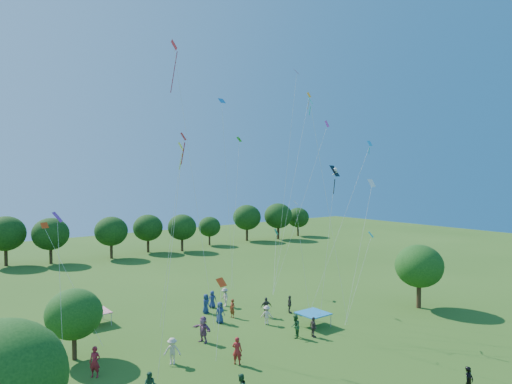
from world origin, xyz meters
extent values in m
cylinder|color=#422B19|center=(-10.61, 19.87, 0.74)|extent=(0.30, 0.30, 1.48)
ellipsoid|color=#1D4F16|center=(-10.61, 19.87, 3.04)|extent=(3.67, 3.67, 3.30)
cylinder|color=#422B19|center=(17.80, 12.71, 1.01)|extent=(0.42, 0.42, 2.02)
ellipsoid|color=#1D4F16|center=(17.80, 12.71, 3.86)|extent=(4.32, 4.32, 3.89)
cylinder|color=#422B19|center=(-8.83, 57.29, 1.07)|extent=(0.44, 0.44, 2.14)
ellipsoid|color=#163D11|center=(-8.83, 57.29, 4.33)|extent=(5.14, 5.14, 4.63)
cylinder|color=#422B19|center=(-3.73, 55.12, 1.01)|extent=(0.42, 0.42, 2.03)
ellipsoid|color=#163D11|center=(-3.73, 55.12, 4.09)|extent=(4.86, 4.86, 4.37)
cylinder|color=#422B19|center=(4.25, 54.00, 0.98)|extent=(0.40, 0.40, 1.96)
ellipsoid|color=#163D11|center=(4.25, 54.00, 3.96)|extent=(4.71, 4.71, 4.24)
cylinder|color=#422B19|center=(10.62, 55.53, 0.96)|extent=(0.39, 0.39, 1.91)
ellipsoid|color=#163D11|center=(10.62, 55.53, 3.87)|extent=(4.59, 4.59, 4.13)
cylinder|color=#422B19|center=(15.42, 53.36, 0.94)|extent=(0.39, 0.39, 1.89)
ellipsoid|color=#163D11|center=(15.42, 53.36, 3.82)|extent=(4.54, 4.54, 4.08)
cylinder|color=#422B19|center=(22.08, 55.90, 0.79)|extent=(0.33, 0.33, 1.58)
ellipsoid|color=#163D11|center=(22.08, 55.90, 3.20)|extent=(3.80, 3.80, 3.42)
cylinder|color=#422B19|center=(30.27, 56.13, 1.07)|extent=(0.44, 0.44, 2.13)
ellipsoid|color=#163D11|center=(30.27, 56.13, 4.31)|extent=(5.12, 5.12, 4.61)
cylinder|color=#422B19|center=(36.10, 54.14, 1.09)|extent=(0.45, 0.45, 2.18)
ellipsoid|color=#163D11|center=(36.10, 54.14, 4.41)|extent=(5.24, 5.24, 4.72)
cylinder|color=#422B19|center=(42.14, 55.19, 0.91)|extent=(0.37, 0.37, 1.81)
ellipsoid|color=#163D11|center=(42.14, 55.19, 3.66)|extent=(4.35, 4.35, 3.91)
cube|color=red|center=(-7.26, 26.06, 1.05)|extent=(2.20, 2.20, 0.08)
cylinder|color=#999999|center=(-8.26, 25.06, 0.55)|extent=(0.05, 0.05, 1.10)
cylinder|color=#999999|center=(-6.26, 25.06, 0.55)|extent=(0.05, 0.05, 1.10)
cylinder|color=#999999|center=(-8.26, 27.06, 0.55)|extent=(0.05, 0.05, 1.10)
cylinder|color=#999999|center=(-6.26, 27.06, 0.55)|extent=(0.05, 0.05, 1.10)
cube|color=#1B74B3|center=(6.55, 14.99, 1.05)|extent=(2.20, 2.20, 0.08)
cylinder|color=#999999|center=(5.55, 13.99, 0.55)|extent=(0.05, 0.05, 1.10)
cylinder|color=#999999|center=(7.55, 13.99, 0.55)|extent=(0.05, 0.05, 1.10)
cylinder|color=#999999|center=(5.55, 15.99, 0.55)|extent=(0.05, 0.05, 1.10)
cylinder|color=#999999|center=(7.55, 15.99, 0.55)|extent=(0.05, 0.05, 1.10)
imported|color=black|center=(4.99, 1.39, 0.86)|extent=(0.65, 0.42, 1.72)
imported|color=navy|center=(1.05, 20.22, 0.87)|extent=(0.86, 0.47, 1.74)
imported|color=maroon|center=(2.63, 20.74, 0.79)|extent=(0.44, 0.63, 1.59)
imported|color=#B4A390|center=(3.99, 23.94, 0.85)|extent=(0.73, 1.20, 1.70)
imported|color=#3E3932|center=(7.37, 18.73, 0.78)|extent=(0.82, 1.00, 1.56)
imported|color=#864E70|center=(-2.28, 17.36, 0.95)|extent=(1.06, 1.88, 1.90)
imported|color=navy|center=(1.51, 23.21, 0.85)|extent=(0.95, 0.79, 1.70)
imported|color=maroon|center=(-2.53, 12.70, 0.89)|extent=(0.76, 0.79, 1.79)
imported|color=beige|center=(-5.82, 15.27, 0.86)|extent=(1.20, 1.06, 1.71)
imported|color=#443936|center=(4.82, 13.20, 0.76)|extent=(0.63, 0.97, 1.53)
imported|color=navy|center=(2.81, 24.24, 0.78)|extent=(0.87, 0.78, 1.56)
imported|color=maroon|center=(-10.39, 16.41, 0.93)|extent=(0.81, 0.80, 1.85)
imported|color=#214F27|center=(3.65, 13.93, 0.85)|extent=(0.94, 0.89, 1.71)
imported|color=beige|center=(3.90, 17.63, 0.77)|extent=(1.02, 1.03, 1.54)
imported|color=#3C3830|center=(5.05, 19.14, 0.85)|extent=(1.09, 0.82, 1.69)
cube|color=black|center=(7.94, 14.04, 12.49)|extent=(1.17, 0.93, 0.88)
cube|color=black|center=(7.94, 14.09, 11.24)|extent=(0.15, 0.27, 1.18)
sphere|color=white|center=(7.94, 13.98, 12.59)|extent=(0.32, 0.32, 0.32)
cylinder|color=white|center=(7.94, 13.98, 12.31)|extent=(0.24, 0.45, 0.30)
cylinder|color=white|center=(7.94, 13.98, 12.31)|extent=(0.24, 0.45, 0.30)
cylinder|color=beige|center=(7.07, 13.94, 6.68)|extent=(1.76, 0.23, 10.76)
cube|color=red|center=(-3.45, 19.31, 21.63)|extent=(0.60, 0.81, 0.63)
cube|color=red|center=(-3.45, 19.36, 19.68)|extent=(0.32, 0.61, 2.94)
cylinder|color=beige|center=(-2.90, 17.48, 11.32)|extent=(1.12, 3.67, 20.03)
cube|color=#B80A23|center=(9.07, 19.80, 21.48)|extent=(0.75, 0.70, 0.47)
cylinder|color=beige|center=(8.25, 20.36, 11.26)|extent=(1.66, 1.14, 19.92)
cube|color=red|center=(-11.21, 24.76, 8.50)|extent=(0.56, 0.42, 0.40)
cylinder|color=beige|center=(-10.34, 21.21, 4.79)|extent=(1.75, 7.11, 7.00)
cube|color=orange|center=(15.01, 24.31, 20.64)|extent=(0.54, 0.67, 0.52)
cube|color=orange|center=(15.01, 24.36, 19.70)|extent=(0.14, 0.26, 1.13)
cylinder|color=beige|center=(11.03, 22.51, 10.85)|extent=(7.99, 3.62, 19.10)
cube|color=#1A8F1D|center=(8.23, 27.57, 15.83)|extent=(0.57, 0.73, 0.50)
cylinder|color=beige|center=(6.67, 26.08, 8.43)|extent=(3.13, 3.01, 14.26)
cube|color=#126EB8|center=(3.83, 24.09, 18.91)|extent=(0.67, 0.52, 0.45)
cylinder|color=beige|center=(4.52, 24.21, 9.98)|extent=(1.41, 0.25, 17.36)
cube|color=#751890|center=(-12.53, 15.82, 9.86)|extent=(0.70, 0.82, 0.56)
cylinder|color=beige|center=(-12.80, 14.35, 5.43)|extent=(0.56, 2.96, 8.27)
cube|color=white|center=(10.25, 12.22, 11.52)|extent=(0.76, 0.48, 0.62)
cylinder|color=beige|center=(8.01, 11.58, 6.27)|extent=(4.50, 1.29, 9.94)
cube|color=#0CA6B4|center=(3.93, 12.73, 17.51)|extent=(0.71, 0.71, 0.57)
cube|color=#0CA6B4|center=(3.93, 12.78, 16.79)|extent=(0.06, 0.15, 0.62)
cylinder|color=beige|center=(5.03, 11.85, 9.27)|extent=(2.22, 1.78, 15.94)
cube|color=#BE0E0B|center=(-7.20, 11.07, 14.27)|extent=(0.41, 0.54, 0.41)
cube|color=#BE0E0B|center=(-7.20, 11.12, 13.36)|extent=(0.17, 0.27, 1.20)
cylinder|color=beige|center=(-7.96, 11.18, 7.68)|extent=(1.54, 0.23, 12.77)
cube|color=#FF3C0D|center=(-3.97, 12.33, 5.60)|extent=(0.71, 0.57, 0.47)
cylinder|color=beige|center=(-4.50, 11.82, 3.32)|extent=(1.09, 1.04, 4.05)
cube|color=#B8D713|center=(-2.82, 19.51, 14.29)|extent=(0.57, 0.78, 0.62)
cube|color=#B8D713|center=(-2.82, 19.56, 13.20)|extent=(0.18, 0.29, 1.28)
cylinder|color=beige|center=(-3.91, 19.13, 7.65)|extent=(2.20, 0.78, 12.70)
cube|color=#188840|center=(11.11, 25.03, 6.27)|extent=(0.70, 0.64, 0.59)
cube|color=#188840|center=(11.11, 25.08, 5.39)|extent=(0.08, 0.22, 0.93)
cylinder|color=beige|center=(9.03, 22.75, 3.65)|extent=(4.18, 4.58, 4.71)
cube|color=#1596DA|center=(12.38, 14.15, 14.87)|extent=(0.55, 0.34, 0.46)
cube|color=#1596DA|center=(12.38, 14.20, 14.23)|extent=(0.14, 0.15, 0.62)
cylinder|color=beige|center=(9.33, 14.59, 7.98)|extent=(6.11, 0.91, 13.36)
cube|color=#631997|center=(12.31, 19.09, 16.95)|extent=(0.58, 0.71, 0.60)
cylinder|color=beige|center=(9.84, 20.04, 8.99)|extent=(4.97, 1.92, 15.38)
cube|color=white|center=(4.54, 14.90, 10.04)|extent=(0.46, 0.43, 0.30)
cylinder|color=beige|center=(5.39, 15.00, 5.59)|extent=(1.71, 0.22, 8.58)
cube|color=#0DC5AF|center=(9.37, 11.55, 7.55)|extent=(0.67, 0.61, 0.44)
cylinder|color=beige|center=(7.83, 11.43, 4.31)|extent=(3.09, 0.26, 6.02)
camera|label=1|loc=(-19.14, -10.91, 12.24)|focal=32.00mm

